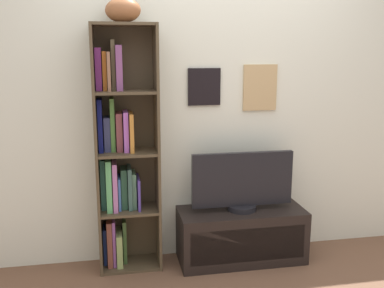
% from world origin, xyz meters
% --- Properties ---
extents(back_wall, '(4.80, 0.08, 2.52)m').
position_xyz_m(back_wall, '(0.00, 1.13, 1.26)').
color(back_wall, silver).
rests_on(back_wall, ground).
extents(bookshelf, '(0.46, 0.28, 1.82)m').
position_xyz_m(bookshelf, '(-0.66, 0.99, 0.87)').
color(bookshelf, '#4B3E2C').
rests_on(bookshelf, ground).
extents(football, '(0.30, 0.25, 0.17)m').
position_xyz_m(football, '(-0.61, 0.96, 1.91)').
color(football, brown).
rests_on(football, bookshelf).
extents(tv_stand, '(0.99, 0.39, 0.42)m').
position_xyz_m(tv_stand, '(0.25, 0.90, 0.21)').
color(tv_stand, black).
rests_on(tv_stand, ground).
extents(television, '(0.79, 0.22, 0.46)m').
position_xyz_m(television, '(0.25, 0.90, 0.65)').
color(television, black).
rests_on(television, tv_stand).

